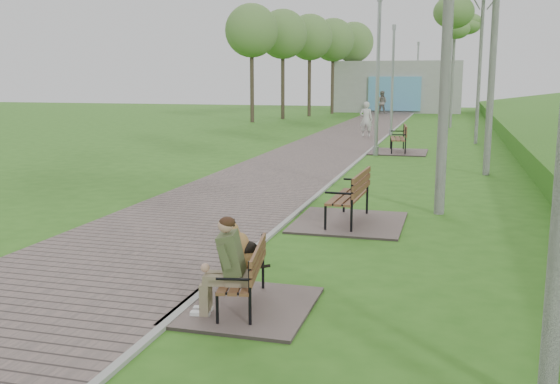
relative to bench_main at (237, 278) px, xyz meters
The scene contains 12 objects.
walkway 15.82m from the bench_main, 98.47° to the left, with size 3.50×67.00×0.04m, color #635450.
kerb 15.66m from the bench_main, 92.12° to the left, with size 0.10×67.00×0.05m, color #999993.
building_north 45.20m from the bench_main, 92.64° to the left, with size 10.00×5.20×4.00m.
bench_main is the anchor object (origin of this frame).
bench_second 4.74m from the bench_main, 83.55° to the left, with size 2.00×2.22×1.23m.
bench_third 16.40m from the bench_main, 88.39° to the left, with size 2.02×2.25×1.24m.
lamp_post_second 15.48m from the bench_main, 90.81° to the left, with size 0.21×0.21×5.50m.
lamp_post_third 23.47m from the bench_main, 91.13° to the left, with size 0.20×0.20×5.11m.
lamp_post_far 42.93m from the bench_main, 90.56° to the left, with size 0.21×0.21×5.39m.
pedestrian_near 22.17m from the bench_main, 93.84° to the left, with size 0.59×0.39×1.63m, color silver.
pedestrian_far 41.11m from the bench_main, 94.01° to the left, with size 0.85×0.66×1.74m, color gray.
birch_distant_a 29.70m from the bench_main, 85.62° to the left, with size 2.59×2.59×7.78m.
Camera 1 is at (2.92, -0.75, 2.68)m, focal length 40.00 mm.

